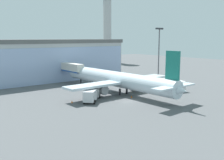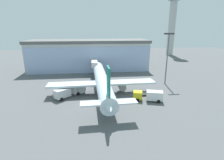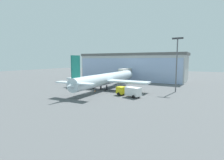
{
  "view_description": "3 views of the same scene",
  "coord_description": "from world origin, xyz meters",
  "px_view_note": "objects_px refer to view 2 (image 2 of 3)",
  "views": [
    {
      "loc": [
        -37.4,
        -40.05,
        13.43
      ],
      "look_at": [
        3.33,
        9.5,
        3.11
      ],
      "focal_mm": 42.0,
      "sensor_mm": 36.0,
      "label": 1
    },
    {
      "loc": [
        0.83,
        -39.82,
        17.84
      ],
      "look_at": [
        6.44,
        6.78,
        3.88
      ],
      "focal_mm": 28.0,
      "sensor_mm": 36.0,
      "label": 2
    },
    {
      "loc": [
        33.21,
        -42.76,
        9.9
      ],
      "look_at": [
        5.98,
        7.09,
        3.26
      ],
      "focal_mm": 28.0,
      "sensor_mm": 36.0,
      "label": 3
    }
  ],
  "objects_px": {
    "baggage_cart": "(144,94)",
    "safety_cone_nose": "(100,99)",
    "control_tower": "(172,20)",
    "catering_truck": "(67,92)",
    "airplane": "(102,81)",
    "jet_bridge": "(94,63)",
    "apron_light_mast": "(167,54)",
    "safety_cone_wingtip": "(53,95)",
    "fuel_truck": "(149,95)"
  },
  "relations": [
    {
      "from": "catering_truck",
      "to": "baggage_cart",
      "type": "distance_m",
      "value": 21.14
    },
    {
      "from": "safety_cone_wingtip",
      "to": "fuel_truck",
      "type": "bearing_deg",
      "value": -14.36
    },
    {
      "from": "apron_light_mast",
      "to": "safety_cone_wingtip",
      "type": "distance_m",
      "value": 36.93
    },
    {
      "from": "jet_bridge",
      "to": "safety_cone_nose",
      "type": "height_order",
      "value": "jet_bridge"
    },
    {
      "from": "baggage_cart",
      "to": "fuel_truck",
      "type": "bearing_deg",
      "value": 95.09
    },
    {
      "from": "safety_cone_nose",
      "to": "safety_cone_wingtip",
      "type": "distance_m",
      "value": 13.61
    },
    {
      "from": "apron_light_mast",
      "to": "safety_cone_wingtip",
      "type": "xyz_separation_m",
      "value": [
        -35.0,
        -6.7,
        -9.65
      ]
    },
    {
      "from": "airplane",
      "to": "jet_bridge",
      "type": "bearing_deg",
      "value": 3.42
    },
    {
      "from": "control_tower",
      "to": "catering_truck",
      "type": "distance_m",
      "value": 96.73
    },
    {
      "from": "safety_cone_wingtip",
      "to": "jet_bridge",
      "type": "bearing_deg",
      "value": 61.05
    },
    {
      "from": "apron_light_mast",
      "to": "catering_truck",
      "type": "xyz_separation_m",
      "value": [
        -30.96,
        -8.13,
        -8.46
      ]
    },
    {
      "from": "control_tower",
      "to": "airplane",
      "type": "height_order",
      "value": "control_tower"
    },
    {
      "from": "catering_truck",
      "to": "control_tower",
      "type": "bearing_deg",
      "value": 7.57
    },
    {
      "from": "jet_bridge",
      "to": "control_tower",
      "type": "xyz_separation_m",
      "value": [
        53.23,
        48.55,
        18.14
      ]
    },
    {
      "from": "jet_bridge",
      "to": "airplane",
      "type": "height_order",
      "value": "airplane"
    },
    {
      "from": "control_tower",
      "to": "catering_truck",
      "type": "height_order",
      "value": "control_tower"
    },
    {
      "from": "baggage_cart",
      "to": "safety_cone_wingtip",
      "type": "bearing_deg",
      "value": -0.56
    },
    {
      "from": "catering_truck",
      "to": "baggage_cart",
      "type": "height_order",
      "value": "catering_truck"
    },
    {
      "from": "jet_bridge",
      "to": "safety_cone_nose",
      "type": "relative_size",
      "value": 23.61
    },
    {
      "from": "control_tower",
      "to": "apron_light_mast",
      "type": "height_order",
      "value": "control_tower"
    },
    {
      "from": "catering_truck",
      "to": "apron_light_mast",
      "type": "bearing_deg",
      "value": -27.24
    },
    {
      "from": "apron_light_mast",
      "to": "safety_cone_nose",
      "type": "relative_size",
      "value": 29.94
    },
    {
      "from": "jet_bridge",
      "to": "fuel_truck",
      "type": "distance_m",
      "value": 31.26
    },
    {
      "from": "control_tower",
      "to": "safety_cone_wingtip",
      "type": "relative_size",
      "value": 72.12
    },
    {
      "from": "catering_truck",
      "to": "safety_cone_nose",
      "type": "relative_size",
      "value": 12.54
    },
    {
      "from": "control_tower",
      "to": "airplane",
      "type": "bearing_deg",
      "value": -126.81
    },
    {
      "from": "fuel_truck",
      "to": "safety_cone_wingtip",
      "type": "relative_size",
      "value": 13.86
    },
    {
      "from": "baggage_cart",
      "to": "catering_truck",
      "type": "bearing_deg",
      "value": 2.15
    },
    {
      "from": "jet_bridge",
      "to": "baggage_cart",
      "type": "bearing_deg",
      "value": -151.53
    },
    {
      "from": "fuel_truck",
      "to": "baggage_cart",
      "type": "relative_size",
      "value": 2.59
    },
    {
      "from": "control_tower",
      "to": "safety_cone_nose",
      "type": "height_order",
      "value": "control_tower"
    },
    {
      "from": "safety_cone_nose",
      "to": "control_tower",
      "type": "bearing_deg",
      "value": 55.0
    },
    {
      "from": "safety_cone_wingtip",
      "to": "control_tower",
      "type": "bearing_deg",
      "value": 47.14
    },
    {
      "from": "apron_light_mast",
      "to": "fuel_truck",
      "type": "relative_size",
      "value": 2.16
    },
    {
      "from": "jet_bridge",
      "to": "baggage_cart",
      "type": "xyz_separation_m",
      "value": [
        13.08,
        -24.42,
        -4.19
      ]
    },
    {
      "from": "apron_light_mast",
      "to": "jet_bridge",
      "type": "bearing_deg",
      "value": 146.68
    },
    {
      "from": "apron_light_mast",
      "to": "baggage_cart",
      "type": "height_order",
      "value": "apron_light_mast"
    },
    {
      "from": "baggage_cart",
      "to": "safety_cone_nose",
      "type": "height_order",
      "value": "baggage_cart"
    },
    {
      "from": "control_tower",
      "to": "jet_bridge",
      "type": "bearing_deg",
      "value": -137.63
    },
    {
      "from": "fuel_truck",
      "to": "safety_cone_nose",
      "type": "distance_m",
      "value": 12.48
    },
    {
      "from": "safety_cone_nose",
      "to": "safety_cone_wingtip",
      "type": "height_order",
      "value": "same"
    },
    {
      "from": "airplane",
      "to": "baggage_cart",
      "type": "xyz_separation_m",
      "value": [
        11.47,
        -3.99,
        -2.91
      ]
    },
    {
      "from": "apron_light_mast",
      "to": "control_tower",
      "type": "bearing_deg",
      "value": 64.56
    },
    {
      "from": "baggage_cart",
      "to": "safety_cone_nose",
      "type": "bearing_deg",
      "value": 14.39
    },
    {
      "from": "safety_cone_nose",
      "to": "safety_cone_wingtip",
      "type": "relative_size",
      "value": 1.0
    },
    {
      "from": "baggage_cart",
      "to": "safety_cone_nose",
      "type": "relative_size",
      "value": 5.34
    },
    {
      "from": "jet_bridge",
      "to": "control_tower",
      "type": "bearing_deg",
      "value": -47.32
    },
    {
      "from": "apron_light_mast",
      "to": "baggage_cart",
      "type": "distance_m",
      "value": 16.54
    },
    {
      "from": "safety_cone_nose",
      "to": "jet_bridge",
      "type": "bearing_deg",
      "value": 91.67
    },
    {
      "from": "fuel_truck",
      "to": "baggage_cart",
      "type": "bearing_deg",
      "value": -74.21
    }
  ]
}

